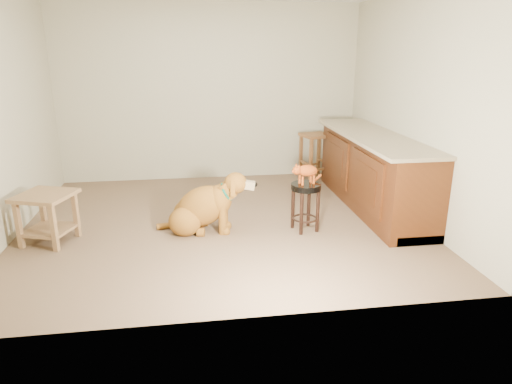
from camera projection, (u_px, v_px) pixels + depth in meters
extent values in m
cube|color=brown|center=(222.00, 223.00, 5.35)|extent=(4.50, 4.00, 0.01)
cube|color=#A6A186|center=(210.00, 94.00, 6.84)|extent=(4.50, 0.04, 2.60)
cube|color=#A6A186|center=(240.00, 151.00, 3.07)|extent=(4.50, 0.04, 2.60)
cube|color=#A6A186|center=(414.00, 108.00, 5.26)|extent=(0.04, 4.00, 2.60)
cube|color=#44200C|center=(373.00, 173.00, 5.76)|extent=(0.60, 2.50, 0.90)
cube|color=gray|center=(374.00, 136.00, 5.62)|extent=(0.70, 2.56, 0.04)
cube|color=black|center=(374.00, 203.00, 5.89)|extent=(0.52, 2.50, 0.10)
cube|color=#44200C|center=(366.00, 182.00, 5.19)|extent=(0.02, 0.90, 0.62)
cube|color=#44200C|center=(336.00, 160.00, 6.22)|extent=(0.02, 0.90, 0.62)
cube|color=#381909|center=(365.00, 182.00, 5.18)|extent=(0.02, 0.60, 0.40)
cube|color=#381909|center=(335.00, 160.00, 6.22)|extent=(0.02, 0.60, 0.40)
cylinder|color=black|center=(309.00, 206.00, 5.20)|extent=(0.04, 0.04, 0.48)
cylinder|color=black|center=(293.00, 208.00, 5.12)|extent=(0.04, 0.04, 0.48)
cylinder|color=black|center=(318.00, 211.00, 5.02)|extent=(0.04, 0.04, 0.48)
cylinder|color=black|center=(301.00, 214.00, 4.94)|extent=(0.04, 0.04, 0.48)
torus|color=black|center=(305.00, 218.00, 5.10)|extent=(0.34, 0.34, 0.02)
cylinder|color=black|center=(306.00, 187.00, 4.99)|extent=(0.33, 0.33, 0.06)
cube|color=brown|center=(318.00, 156.00, 7.13)|extent=(0.05, 0.05, 0.69)
cube|color=brown|center=(301.00, 158.00, 7.02)|extent=(0.05, 0.05, 0.69)
cube|color=brown|center=(329.00, 160.00, 6.86)|extent=(0.05, 0.05, 0.69)
cube|color=brown|center=(311.00, 162.00, 6.74)|extent=(0.05, 0.05, 0.69)
cube|color=brown|center=(316.00, 135.00, 6.83)|extent=(0.48, 0.48, 0.04)
cube|color=brown|center=(76.00, 215.00, 4.90)|extent=(0.06, 0.06, 0.49)
cube|color=brown|center=(43.00, 212.00, 4.97)|extent=(0.06, 0.06, 0.49)
cube|color=brown|center=(54.00, 228.00, 4.53)|extent=(0.06, 0.06, 0.49)
cube|color=brown|center=(19.00, 226.00, 4.60)|extent=(0.06, 0.06, 0.49)
cube|color=brown|center=(45.00, 196.00, 4.67)|extent=(0.65, 0.65, 0.04)
cube|color=brown|center=(50.00, 230.00, 4.78)|extent=(0.55, 0.55, 0.03)
ellipsoid|color=brown|center=(189.00, 213.00, 5.21)|extent=(0.40, 0.35, 0.33)
ellipsoid|color=brown|center=(185.00, 222.00, 4.96)|extent=(0.40, 0.35, 0.33)
cylinder|color=brown|center=(205.00, 222.00, 5.26)|extent=(0.10, 0.11, 0.10)
cylinder|color=brown|center=(201.00, 232.00, 4.97)|extent=(0.10, 0.11, 0.10)
ellipsoid|color=brown|center=(202.00, 206.00, 5.04)|extent=(0.80, 0.51, 0.66)
ellipsoid|color=brown|center=(219.00, 200.00, 5.01)|extent=(0.32, 0.35, 0.34)
cylinder|color=brown|center=(224.00, 212.00, 5.15)|extent=(0.10, 0.10, 0.39)
cylinder|color=brown|center=(222.00, 217.00, 4.97)|extent=(0.10, 0.10, 0.39)
sphere|color=brown|center=(227.00, 225.00, 5.20)|extent=(0.10, 0.10, 0.10)
sphere|color=brown|center=(226.00, 232.00, 5.02)|extent=(0.10, 0.10, 0.10)
cylinder|color=brown|center=(226.00, 191.00, 4.97)|extent=(0.27, 0.21, 0.25)
ellipsoid|color=brown|center=(236.00, 183.00, 4.94)|extent=(0.28, 0.26, 0.23)
cube|color=tan|center=(248.00, 185.00, 4.95)|extent=(0.18, 0.11, 0.11)
sphere|color=black|center=(255.00, 184.00, 4.94)|extent=(0.06, 0.06, 0.06)
cube|color=brown|center=(234.00, 183.00, 5.05)|extent=(0.06, 0.07, 0.17)
cube|color=brown|center=(233.00, 189.00, 4.85)|extent=(0.06, 0.07, 0.17)
torus|color=#0A523A|center=(226.00, 192.00, 4.98)|extent=(0.17, 0.24, 0.20)
cylinder|color=#D8BF4C|center=(231.00, 198.00, 5.00)|extent=(0.01, 0.05, 0.04)
cylinder|color=brown|center=(170.00, 225.00, 5.17)|extent=(0.31, 0.12, 0.07)
ellipsoid|color=#8B350D|center=(308.00, 171.00, 4.94)|extent=(0.28, 0.18, 0.16)
cylinder|color=#8B350D|center=(300.00, 179.00, 4.97)|extent=(0.02, 0.02, 0.10)
sphere|color=#8B350D|center=(300.00, 183.00, 4.98)|extent=(0.03, 0.03, 0.03)
cylinder|color=#8B350D|center=(303.00, 181.00, 4.91)|extent=(0.02, 0.02, 0.10)
sphere|color=#8B350D|center=(302.00, 184.00, 4.92)|extent=(0.03, 0.03, 0.03)
cylinder|color=#8B350D|center=(311.00, 178.00, 5.02)|extent=(0.02, 0.02, 0.10)
sphere|color=#8B350D|center=(311.00, 181.00, 5.03)|extent=(0.03, 0.03, 0.03)
cylinder|color=#8B350D|center=(314.00, 180.00, 4.96)|extent=(0.02, 0.02, 0.10)
sphere|color=#8B350D|center=(314.00, 183.00, 4.97)|extent=(0.03, 0.03, 0.03)
sphere|color=#8B350D|center=(297.00, 170.00, 4.88)|extent=(0.09, 0.09, 0.09)
sphere|color=#8B350D|center=(293.00, 172.00, 4.87)|extent=(0.04, 0.04, 0.04)
sphere|color=brown|center=(292.00, 172.00, 4.87)|extent=(0.01, 0.01, 0.01)
cone|color=#8B350D|center=(296.00, 165.00, 4.90)|extent=(0.05, 0.05, 0.04)
cone|color=#C66B60|center=(296.00, 165.00, 4.90)|extent=(0.03, 0.03, 0.03)
cone|color=#8B350D|center=(299.00, 166.00, 4.85)|extent=(0.05, 0.05, 0.04)
cone|color=#C66B60|center=(299.00, 167.00, 4.85)|extent=(0.03, 0.03, 0.03)
cylinder|color=#8B350D|center=(316.00, 180.00, 5.06)|extent=(0.17, 0.14, 0.09)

